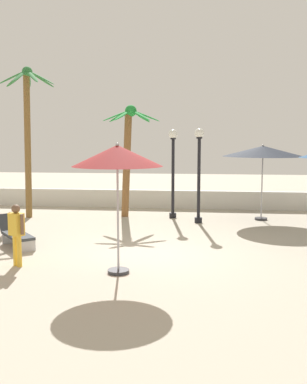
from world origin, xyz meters
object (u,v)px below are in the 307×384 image
Objects in this scene: palm_tree_1 at (28,124)px; lamp_post_1 at (173,165)px; lamp_post_3 at (199,167)px; patio_umbrella_3 at (263,151)px; lounge_chair_0 at (15,233)px; guest_1 at (17,229)px; patio_umbrella_2 at (117,157)px; palm_tree_0 at (128,146)px.

lamp_post_1 is at bearing 5.35° from palm_tree_1.
palm_tree_1 reaches higher than lamp_post_3.
lounge_chair_0 is at bearing -146.53° from patio_umbrella_3.
lounge_chair_0 is (-7.68, -5.08, -2.25)m from patio_umbrella_3.
guest_1 is at bearing -64.92° from lounge_chair_0.
palm_tree_1 is 3.82× the size of guest_1.
patio_umbrella_3 is at bearing 33.47° from lounge_chair_0.
palm_tree_1 is at bearing 106.94° from lounge_chair_0.
lounge_chair_0 is at bearing 115.08° from guest_1.
patio_umbrella_2 reaches higher than patio_umbrella_3.
lamp_post_3 is 1.96× the size of lounge_chair_0.
palm_tree_0 is at bearing 78.12° from guest_1.
palm_tree_0 is 6.28m from lounge_chair_0.
lamp_post_1 is (0.74, 7.37, -0.60)m from patio_umbrella_2.
patio_umbrella_3 reaches higher than lounge_chair_0.
palm_tree_1 reaches higher than lamp_post_1.
patio_umbrella_3 is 9.48m from lounge_chair_0.
palm_tree_0 is at bearing 9.56° from palm_tree_1.
lounge_chair_0 is 2.27m from guest_1.
lamp_post_3 is 2.28× the size of guest_1.
patio_umbrella_2 is 0.87× the size of lamp_post_3.
patio_umbrella_2 is at bearing -32.76° from lounge_chair_0.
guest_1 is at bearing -101.88° from palm_tree_0.
guest_1 is at bearing -70.49° from palm_tree_1.
patio_umbrella_3 is 0.69× the size of palm_tree_0.
guest_1 is at bearing 174.29° from patio_umbrella_2.
palm_tree_1 is 7.52m from guest_1.
palm_tree_0 is at bearing 178.27° from patio_umbrella_3.
lamp_post_1 reaches higher than patio_umbrella_3.
palm_tree_1 reaches higher than palm_tree_0.
palm_tree_0 reaches higher than patio_umbrella_3.
lamp_post_1 is (5.65, 0.53, -1.58)m from palm_tree_1.
guest_1 is (0.94, -2.00, 0.54)m from lounge_chair_0.
guest_1 is (2.33, -6.59, -2.77)m from palm_tree_1.
lamp_post_1 is 6.88m from lounge_chair_0.
patio_umbrella_3 is 5.23m from palm_tree_0.
lamp_post_1 is 2.26× the size of guest_1.
lounge_chair_0 is at bearing -73.06° from palm_tree_1.
patio_umbrella_3 is at bearing 46.40° from guest_1.
lamp_post_1 is 1.37m from lamp_post_3.
lamp_post_3 is at bearing 74.71° from patio_umbrella_2.
lamp_post_1 is at bearing 138.45° from lamp_post_3.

